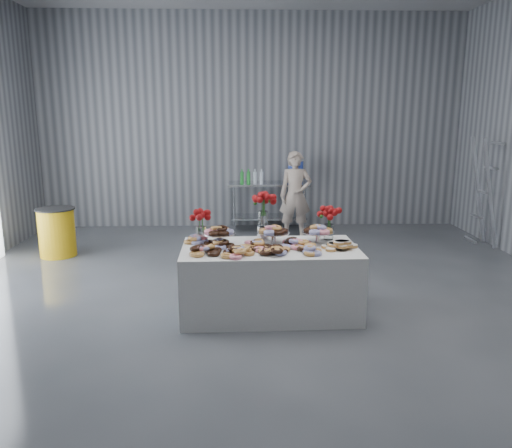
% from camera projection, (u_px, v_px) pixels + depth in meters
% --- Properties ---
extents(ground, '(9.00, 9.00, 0.00)m').
position_uv_depth(ground, '(264.00, 315.00, 5.49)').
color(ground, '#3B3E44').
rests_on(ground, ground).
extents(room_walls, '(8.04, 9.04, 4.02)m').
position_uv_depth(room_walls, '(237.00, 65.00, 4.97)').
color(room_walls, gray).
rests_on(room_walls, ground).
extents(display_table, '(1.92, 1.03, 0.75)m').
position_uv_depth(display_table, '(270.00, 280.00, 5.48)').
color(display_table, white).
rests_on(display_table, ground).
extents(prep_table, '(1.50, 0.60, 0.90)m').
position_uv_depth(prep_table, '(269.00, 197.00, 9.36)').
color(prep_table, silver).
rests_on(prep_table, ground).
extents(donut_mounds, '(1.82, 0.83, 0.09)m').
position_uv_depth(donut_mounds, '(270.00, 244.00, 5.34)').
color(donut_mounds, '#E0AE52').
rests_on(donut_mounds, display_table).
extents(cake_stand_left, '(0.36, 0.36, 0.17)m').
position_uv_depth(cake_stand_left, '(219.00, 232.00, 5.48)').
color(cake_stand_left, silver).
rests_on(cake_stand_left, display_table).
extents(cake_stand_mid, '(0.36, 0.36, 0.17)m').
position_uv_depth(cake_stand_mid, '(273.00, 231.00, 5.51)').
color(cake_stand_mid, silver).
rests_on(cake_stand_mid, display_table).
extents(cake_stand_right, '(0.36, 0.36, 0.17)m').
position_uv_depth(cake_stand_right, '(318.00, 231.00, 5.54)').
color(cake_stand_right, silver).
rests_on(cake_stand_right, display_table).
extents(danish_pile, '(0.48, 0.48, 0.11)m').
position_uv_depth(danish_pile, '(342.00, 245.00, 5.28)').
color(danish_pile, white).
rests_on(danish_pile, display_table).
extents(bouquet_left, '(0.26, 0.26, 0.42)m').
position_uv_depth(bouquet_left, '(201.00, 216.00, 5.53)').
color(bouquet_left, white).
rests_on(bouquet_left, display_table).
extents(bouquet_right, '(0.26, 0.26, 0.42)m').
position_uv_depth(bouquet_right, '(329.00, 214.00, 5.66)').
color(bouquet_right, white).
rests_on(bouquet_right, display_table).
extents(bouquet_center, '(0.26, 0.26, 0.57)m').
position_uv_depth(bouquet_center, '(263.00, 207.00, 5.65)').
color(bouquet_center, silver).
rests_on(bouquet_center, display_table).
extents(water_jug, '(0.28, 0.28, 0.55)m').
position_uv_depth(water_jug, '(296.00, 169.00, 9.27)').
color(water_jug, blue).
rests_on(water_jug, prep_table).
extents(drink_bottles, '(0.54, 0.08, 0.27)m').
position_uv_depth(drink_bottles, '(252.00, 176.00, 9.16)').
color(drink_bottles, '#268C33').
rests_on(drink_bottles, prep_table).
extents(person, '(0.57, 0.38, 1.53)m').
position_uv_depth(person, '(295.00, 195.00, 8.69)').
color(person, '#CC8C93').
rests_on(person, ground).
extents(trash_barrel, '(0.59, 0.59, 0.75)m').
position_uv_depth(trash_barrel, '(57.00, 232.00, 7.68)').
color(trash_barrel, gold).
rests_on(trash_barrel, ground).
extents(stepladder, '(0.58, 0.46, 1.82)m').
position_uv_depth(stepladder, '(484.00, 192.00, 8.14)').
color(stepladder, silver).
rests_on(stepladder, ground).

